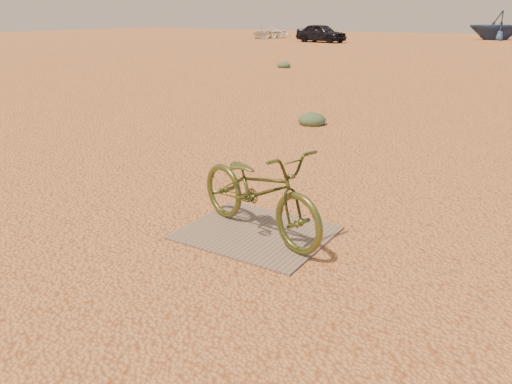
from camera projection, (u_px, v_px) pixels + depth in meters
The scene contains 8 objects.
ground at pixel (261, 234), 5.28m from camera, with size 120.00×120.00×0.00m, color #DE9052.
plywood_board at pixel (256, 233), 5.30m from camera, with size 1.49×1.25×0.02m, color #7F6656.
bicycle at pixel (259, 190), 5.11m from camera, with size 0.63×1.82×0.96m, color #4D5524.
car at pixel (321, 33), 40.31m from camera, with size 1.71×4.24×1.44m, color black.
boat_near_left at pixel (267, 33), 46.98m from camera, with size 3.45×4.82×1.00m, color white.
boat_far_left at pixel (497, 25), 43.84m from camera, with size 4.07×4.72×2.48m, color navy.
kale_a at pixel (312, 124), 10.53m from camera, with size 0.59×0.59×0.32m, color #4F6A48.
kale_c at pixel (284, 68), 21.57m from camera, with size 0.58×0.58×0.32m, color #4F6A48.
Camera 1 is at (2.51, -4.12, 2.20)m, focal length 35.00 mm.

